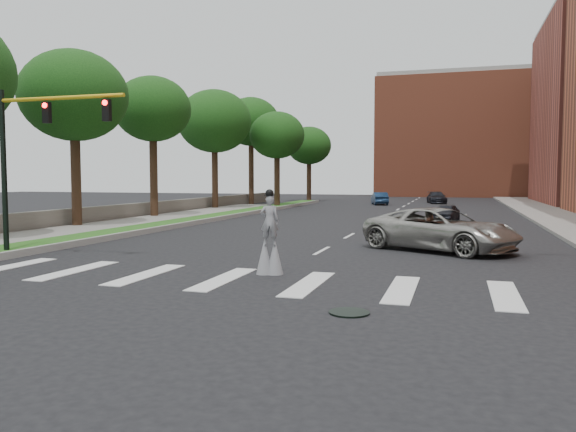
{
  "coord_description": "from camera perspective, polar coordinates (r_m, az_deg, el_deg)",
  "views": [
    {
      "loc": [
        5.23,
        -14.0,
        2.99
      ],
      "look_at": [
        -0.13,
        3.71,
        1.7
      ],
      "focal_mm": 35.0,
      "sensor_mm": 36.0,
      "label": 1
    }
  ],
  "objects": [
    {
      "name": "ground_plane",
      "position": [
        15.24,
        -3.59,
        -7.34
      ],
      "size": [
        160.0,
        160.0,
        0.0
      ],
      "primitive_type": "plane",
      "color": "black",
      "rests_on": "ground"
    },
    {
      "name": "tree_5",
      "position": [
        61.42,
        -3.78,
        9.49
      ],
      "size": [
        6.14,
        6.14,
        11.55
      ],
      "color": "black",
      "rests_on": "ground"
    },
    {
      "name": "car_near",
      "position": [
        39.1,
        15.79,
        0.32
      ],
      "size": [
        1.98,
        3.64,
        1.18
      ],
      "primitive_type": "imported",
      "rotation": [
        0.0,
        0.0,
        -0.18
      ],
      "color": "black",
      "rests_on": "ground"
    },
    {
      "name": "sidewalk_left",
      "position": [
        31.2,
        -22.48,
        -1.65
      ],
      "size": [
        4.0,
        60.0,
        0.18
      ],
      "primitive_type": "cube",
      "color": "slate",
      "rests_on": "ground"
    },
    {
      "name": "tree_3",
      "position": [
        42.1,
        -13.59,
        10.44
      ],
      "size": [
        5.5,
        5.5,
        10.2
      ],
      "color": "black",
      "rests_on": "ground"
    },
    {
      "name": "tree_2",
      "position": [
        35.27,
        -20.92,
        11.29
      ],
      "size": [
        6.15,
        6.15,
        10.29
      ],
      "color": "black",
      "rests_on": "ground"
    },
    {
      "name": "grass_median",
      "position": [
        38.0,
        -9.32,
        -0.38
      ],
      "size": [
        2.0,
        60.0,
        0.25
      ],
      "primitive_type": "cube",
      "color": "#205217",
      "rests_on": "ground"
    },
    {
      "name": "car_mid",
      "position": [
        61.17,
        9.29,
        1.77
      ],
      "size": [
        2.43,
        4.29,
        1.34
      ],
      "primitive_type": "imported",
      "rotation": [
        0.0,
        0.0,
        3.41
      ],
      "color": "#152B4A",
      "rests_on": "ground"
    },
    {
      "name": "manhole",
      "position": [
        12.56,
        6.24,
        -9.72
      ],
      "size": [
        0.9,
        0.9,
        0.04
      ],
      "primitive_type": "cylinder",
      "color": "black",
      "rests_on": "ground"
    },
    {
      "name": "stone_wall",
      "position": [
        42.38,
        -14.82,
        0.56
      ],
      "size": [
        0.5,
        56.0,
        1.1
      ],
      "primitive_type": "cube",
      "color": "#605A52",
      "rests_on": "ground"
    },
    {
      "name": "traffic_signal",
      "position": [
        22.7,
        -24.74,
        6.56
      ],
      "size": [
        5.3,
        0.23,
        6.2
      ],
      "color": "black",
      "rests_on": "ground"
    },
    {
      "name": "suv_crossing",
      "position": [
        23.49,
        15.28,
        -1.33
      ],
      "size": [
        6.87,
        5.52,
        1.74
      ],
      "primitive_type": "imported",
      "rotation": [
        0.0,
        0.0,
        1.07
      ],
      "color": "#A19F98",
      "rests_on": "ground"
    },
    {
      "name": "tree_4",
      "position": [
        52.15,
        -7.48,
        9.48
      ],
      "size": [
        6.72,
        6.72,
        10.9
      ],
      "color": "black",
      "rests_on": "ground"
    },
    {
      "name": "car_far",
      "position": [
        65.73,
        14.87,
        1.83
      ],
      "size": [
        2.62,
        4.78,
        1.31
      ],
      "primitive_type": "imported",
      "rotation": [
        0.0,
        0.0,
        0.18
      ],
      "color": "black",
      "rests_on": "ground"
    },
    {
      "name": "tree_6",
      "position": [
        54.73,
        -1.13,
        8.16
      ],
      "size": [
        5.34,
        5.34,
        9.29
      ],
      "color": "black",
      "rests_on": "ground"
    },
    {
      "name": "building_backdrop",
      "position": [
        92.19,
        17.45,
        7.55
      ],
      "size": [
        26.0,
        14.0,
        18.0
      ],
      "primitive_type": "cube",
      "color": "#AA5035",
      "rests_on": "ground"
    },
    {
      "name": "tree_7",
      "position": [
        68.59,
        2.15,
        7.13
      ],
      "size": [
        5.37,
        5.37,
        9.07
      ],
      "color": "black",
      "rests_on": "ground"
    },
    {
      "name": "median_curb",
      "position": [
        37.55,
        -7.88,
        -0.4
      ],
      "size": [
        0.2,
        60.0,
        0.28
      ],
      "primitive_type": "cube",
      "color": "gray",
      "rests_on": "ground"
    },
    {
      "name": "stilt_performer",
      "position": [
        17.23,
        -1.88,
        -2.75
      ],
      "size": [
        0.83,
        0.58,
        2.62
      ],
      "rotation": [
        0.0,
        0.0,
        3.33
      ],
      "color": "black",
      "rests_on": "ground"
    }
  ]
}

